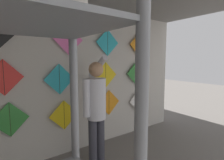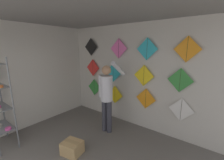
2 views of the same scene
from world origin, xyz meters
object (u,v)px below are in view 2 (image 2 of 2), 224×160
object	(u,v)px
kite_10	(147,49)
cardboard_box	(72,148)
kite_4	(93,68)
kite_11	(187,49)
kite_2	(146,99)
kite_9	(119,49)
kite_6	(144,76)
kite_5	(113,73)
kite_3	(181,110)
kite_7	(180,80)
kite_8	(91,47)
kite_1	(115,95)
shopkeeper	(107,93)
kite_0	(94,87)

from	to	relation	value
kite_10	cardboard_box	bearing A→B (deg)	-111.63
kite_4	kite_11	distance (m)	2.85
kite_2	kite_9	xyz separation A→B (m)	(-0.88, 0.00, 1.28)
cardboard_box	kite_6	bearing A→B (deg)	69.82
kite_6	kite_11	size ratio (longest dim) A/B	1.00
cardboard_box	kite_5	world-z (taller)	kite_5
kite_5	kite_6	world-z (taller)	kite_6
cardboard_box	kite_3	size ratio (longest dim) A/B	0.81
kite_2	kite_7	size ratio (longest dim) A/B	1.00
kite_2	kite_5	distance (m)	1.22
kite_8	kite_9	bearing A→B (deg)	0.00
cardboard_box	kite_5	bearing A→B (deg)	99.74
kite_2	kite_7	distance (m)	1.00
kite_2	kite_3	world-z (taller)	kite_2
kite_1	kite_5	xyz separation A→B (m)	(-0.07, 0.00, 0.67)
shopkeeper	kite_3	bearing A→B (deg)	18.18
kite_5	kite_6	distance (m)	0.99
cardboard_box	kite_8	size ratio (longest dim) A/B	0.81
kite_0	kite_1	bearing A→B (deg)	0.00
kite_3	kite_10	size ratio (longest dim) A/B	1.00
kite_2	kite_10	size ratio (longest dim) A/B	1.00
kite_0	kite_11	xyz separation A→B (m)	(2.74, 0.00, 1.28)
kite_1	kite_5	bearing A→B (deg)	180.00
kite_4	kite_6	bearing A→B (deg)	0.00
kite_0	kite_5	distance (m)	0.98
kite_2	kite_8	world-z (taller)	kite_8
kite_0	kite_10	size ratio (longest dim) A/B	1.00
kite_5	kite_9	bearing A→B (deg)	0.00
kite_11	kite_9	bearing A→B (deg)	180.00
kite_3	kite_5	distance (m)	2.06
kite_2	kite_3	bearing A→B (deg)	0.00
kite_1	kite_10	xyz separation A→B (m)	(0.97, 0.00, 1.37)
kite_7	kite_1	bearing A→B (deg)	180.00
kite_4	kite_9	world-z (taller)	kite_9
cardboard_box	kite_3	xyz separation A→B (m)	(1.64, 1.83, 0.65)
kite_5	kite_8	distance (m)	1.17
kite_3	kite_9	world-z (taller)	kite_9
kite_8	shopkeeper	bearing A→B (deg)	-29.63
kite_7	kite_3	bearing A→B (deg)	0.00
kite_1	kite_8	xyz separation A→B (m)	(-0.97, 0.00, 1.42)
kite_2	kite_6	world-z (taller)	kite_6
cardboard_box	kite_2	bearing A→B (deg)	67.53
cardboard_box	kite_11	world-z (taller)	kite_11
kite_4	kite_6	size ratio (longest dim) A/B	1.00
kite_0	kite_11	distance (m)	3.02
kite_8	kite_4	bearing A→B (deg)	0.00
kite_11	kite_8	bearing A→B (deg)	180.00
kite_4	kite_8	xyz separation A→B (m)	(-0.06, 0.00, 0.67)
kite_8	kite_3	bearing A→B (deg)	0.00
kite_1	kite_6	distance (m)	1.15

